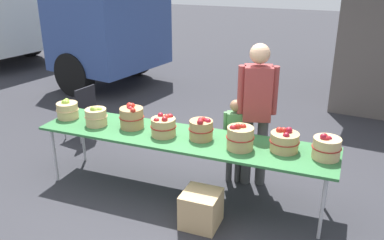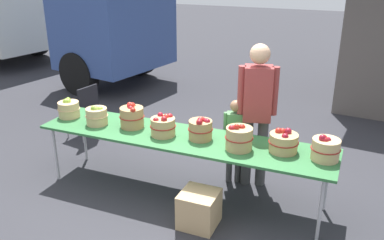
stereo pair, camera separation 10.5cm
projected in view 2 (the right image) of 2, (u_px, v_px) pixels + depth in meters
name	position (u px, v px, depth m)	size (l,w,h in m)	color
ground_plane	(183.00, 193.00, 5.07)	(40.00, 40.00, 0.00)	#2D2D33
market_table	(182.00, 139.00, 4.81)	(3.50, 0.76, 0.75)	#2D6B38
apple_basket_green_0	(69.00, 109.00, 5.36)	(0.29, 0.29, 0.25)	tan
apple_basket_green_1	(97.00, 115.00, 5.12)	(0.28, 0.28, 0.25)	tan
apple_basket_red_0	(132.00, 116.00, 5.03)	(0.31, 0.31, 0.31)	#A87F51
apple_basket_red_1	(163.00, 126.00, 4.80)	(0.30, 0.30, 0.26)	tan
apple_basket_red_2	(201.00, 129.00, 4.70)	(0.29, 0.29, 0.28)	#A87F51
apple_basket_red_3	(239.00, 138.00, 4.45)	(0.31, 0.31, 0.30)	tan
apple_basket_red_4	(283.00, 142.00, 4.40)	(0.32, 0.32, 0.26)	tan
apple_basket_red_5	(325.00, 149.00, 4.22)	(0.30, 0.30, 0.28)	tan
vendor_adult	(257.00, 105.00, 4.91)	(0.46, 0.32, 1.79)	#3F3F3F
child_customer	(235.00, 135.00, 5.11)	(0.28, 0.20, 1.10)	#3F3F3F
box_truck	(11.00, 7.00, 10.69)	(7.97, 3.57, 2.75)	silver
folding_chair	(84.00, 107.00, 6.45)	(0.46, 0.46, 0.86)	black
produce_crate	(199.00, 209.00, 4.41)	(0.39, 0.39, 0.39)	tan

